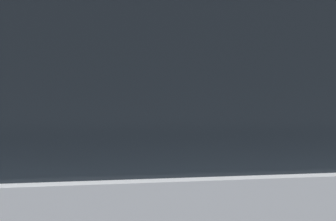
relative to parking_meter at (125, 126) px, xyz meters
name	(u,v)px	position (x,y,z in m)	size (l,w,h in m)	color
parking_meter	(125,126)	(0.00, 0.00, 0.00)	(0.18, 0.19, 1.45)	slate
pedestrian_at_meter	(204,129)	(0.56, 0.06, -0.02)	(0.65, 0.49, 1.80)	#1E233F
parked_sedan_white	(215,221)	(-0.15, -1.75, -0.34)	(4.63, 1.87, 1.76)	white
background_railing	(25,149)	(-0.29, 2.24, -0.24)	(24.06, 0.06, 1.15)	gray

